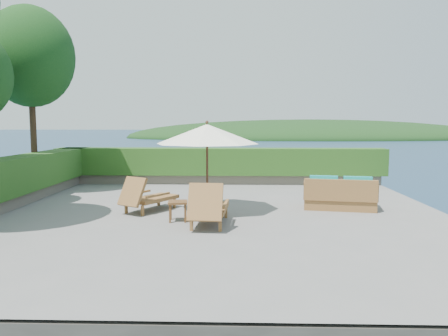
{
  "coord_description": "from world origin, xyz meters",
  "views": [
    {
      "loc": [
        0.65,
        -10.87,
        2.33
      ],
      "look_at": [
        0.3,
        0.8,
        1.1
      ],
      "focal_mm": 35.0,
      "sensor_mm": 36.0,
      "label": 1
    }
  ],
  "objects_px": {
    "patio_umbrella": "(207,135)",
    "lounge_left": "(147,197)",
    "wicker_loveseat": "(340,196)",
    "lounge_right": "(209,207)",
    "side_table": "(178,205)"
  },
  "relations": [
    {
      "from": "side_table",
      "to": "wicker_loveseat",
      "type": "height_order",
      "value": "wicker_loveseat"
    },
    {
      "from": "patio_umbrella",
      "to": "lounge_left",
      "type": "height_order",
      "value": "patio_umbrella"
    },
    {
      "from": "lounge_right",
      "to": "wicker_loveseat",
      "type": "bearing_deg",
      "value": 34.52
    },
    {
      "from": "patio_umbrella",
      "to": "wicker_loveseat",
      "type": "bearing_deg",
      "value": 8.32
    },
    {
      "from": "lounge_left",
      "to": "lounge_right",
      "type": "distance_m",
      "value": 2.3
    },
    {
      "from": "patio_umbrella",
      "to": "wicker_loveseat",
      "type": "xyz_separation_m",
      "value": [
        3.53,
        0.52,
        -1.64
      ]
    },
    {
      "from": "lounge_right",
      "to": "wicker_loveseat",
      "type": "relative_size",
      "value": 0.91
    },
    {
      "from": "patio_umbrella",
      "to": "wicker_loveseat",
      "type": "distance_m",
      "value": 3.93
    },
    {
      "from": "patio_umbrella",
      "to": "wicker_loveseat",
      "type": "relative_size",
      "value": 1.42
    },
    {
      "from": "patio_umbrella",
      "to": "side_table",
      "type": "distance_m",
      "value": 2.03
    },
    {
      "from": "lounge_left",
      "to": "side_table",
      "type": "relative_size",
      "value": 3.58
    },
    {
      "from": "patio_umbrella",
      "to": "lounge_right",
      "type": "relative_size",
      "value": 1.56
    },
    {
      "from": "lounge_left",
      "to": "side_table",
      "type": "xyz_separation_m",
      "value": [
        0.96,
        -1.09,
        -0.01
      ]
    },
    {
      "from": "patio_umbrella",
      "to": "lounge_left",
      "type": "bearing_deg",
      "value": 179.14
    },
    {
      "from": "lounge_left",
      "to": "lounge_right",
      "type": "height_order",
      "value": "lounge_right"
    }
  ]
}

